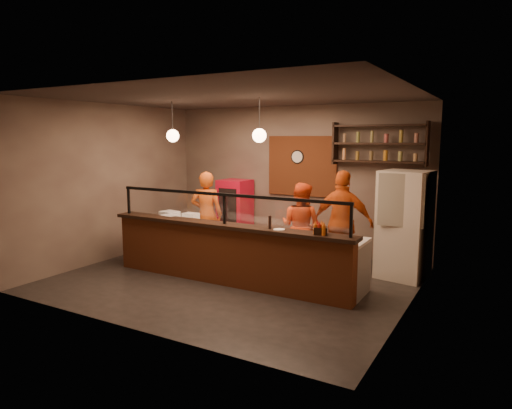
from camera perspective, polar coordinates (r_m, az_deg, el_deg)
The scene contains 29 objects.
floor at distance 8.31m, azimuth -2.72°, elevation -9.27°, with size 6.00×6.00×0.00m, color black.
ceiling at distance 7.95m, azimuth -2.89°, elevation 13.29°, with size 6.00×6.00×0.00m, color #3A312D.
wall_back at distance 10.16m, azimuth 4.77°, elevation 3.16°, with size 6.00×6.00×0.00m, color #776857.
wall_left at distance 9.90m, azimuth -17.66°, elevation 2.66°, with size 5.00×5.00×0.00m, color #776857.
wall_right at distance 6.86m, azimuth 18.88°, elevation 0.25°, with size 5.00×5.00×0.00m, color #776857.
wall_front at distance 6.03m, azimuth -15.61°, elevation -0.67°, with size 6.00×6.00×0.00m, color #776857.
brick_patch at distance 10.03m, azimuth 5.76°, elevation 4.80°, with size 1.60×0.04×1.30m, color brown.
service_counter at distance 7.93m, azimuth -3.91°, elevation -6.39°, with size 4.60×0.25×1.00m, color brown.
counter_ledge at distance 7.81m, azimuth -3.95°, elevation -2.62°, with size 4.70×0.37×0.06m, color black.
worktop_cabinet at distance 8.35m, azimuth -2.01°, elevation -6.14°, with size 4.60×0.75×0.85m, color gray.
worktop at distance 8.25m, azimuth -2.02°, elevation -3.11°, with size 4.60×0.75×0.05m, color silver.
sneeze_guard at distance 7.75m, azimuth -3.98°, elevation -0.15°, with size 4.50×0.05×0.52m.
wall_shelving at distance 9.31m, azimuth 15.12°, elevation 7.36°, with size 1.84×0.28×0.85m.
wall_clock at distance 10.05m, azimuth 5.23°, elevation 5.95°, with size 0.30×0.30×0.04m, color black.
pendant_left at distance 8.97m, azimuth -10.37°, elevation 8.46°, with size 0.24×0.24×0.77m.
pendant_right at distance 7.89m, azimuth 0.42°, elevation 8.63°, with size 0.24×0.24×0.77m.
cook_left at distance 9.63m, azimuth -6.19°, elevation -1.28°, with size 0.66×0.44×1.82m, color #C64E12.
cook_mid at distance 8.72m, azimuth 5.62°, elevation -2.77°, with size 0.82×0.64×1.68m, color red.
cook_right at distance 8.56m, azimuth 10.78°, elevation -2.24°, with size 1.13×0.47×1.93m, color #CC4D13.
fridge at distance 8.58m, azimuth 18.05°, elevation -2.43°, with size 0.81×0.75×1.94m, color beige.
red_cooler at distance 10.59m, azimuth -2.63°, elevation -1.09°, with size 0.67×0.61×1.56m, color red.
pizza_dough at distance 8.35m, azimuth -3.04°, elevation -2.77°, with size 0.48×0.48×0.01m, color white.
prep_tub_a at distance 9.20m, azimuth -10.74°, elevation -1.36°, with size 0.34×0.28×0.17m, color silver.
prep_tub_b at distance 9.10m, azimuth -8.15°, elevation -1.50°, with size 0.28×0.22×0.14m, color silver.
prep_tub_c at distance 8.82m, azimuth -10.69°, elevation -1.81°, with size 0.32×0.26×0.16m, color silver.
rolling_pin at distance 9.40m, azimuth -11.77°, elevation -1.50°, with size 0.07×0.07×0.40m, color yellow.
condiment_caddy at distance 6.99m, azimuth 8.07°, elevation -3.26°, with size 0.20×0.16×0.11m, color black.
pepper_mill at distance 7.34m, azimuth 1.75°, elevation -2.23°, with size 0.05×0.05×0.21m, color black.
small_plate at distance 7.27m, azimuth 2.91°, elevation -3.14°, with size 0.18×0.18×0.01m, color silver.
Camera 1 is at (4.24, -6.69, 2.51)m, focal length 32.00 mm.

